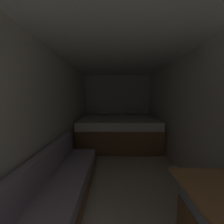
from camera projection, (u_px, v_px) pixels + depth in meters
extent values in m
plane|color=beige|center=(121.00, 176.00, 2.47)|extent=(7.29, 7.29, 0.00)
cube|color=silver|center=(117.00, 106.00, 5.02)|extent=(2.35, 0.05, 2.12)
cube|color=silver|center=(53.00, 115.00, 2.38)|extent=(0.05, 5.29, 2.12)
cube|color=silver|center=(191.00, 116.00, 2.35)|extent=(0.05, 5.29, 2.12)
cube|color=white|center=(122.00, 48.00, 2.25)|extent=(2.35, 5.29, 0.05)
cube|color=brown|center=(118.00, 134.00, 4.15)|extent=(2.13, 1.76, 0.57)
cube|color=white|center=(118.00, 121.00, 4.11)|extent=(2.09, 1.72, 0.21)
ellipsoid|color=white|center=(103.00, 112.00, 4.78)|extent=(0.46, 0.29, 0.19)
ellipsoid|color=white|center=(132.00, 112.00, 4.77)|extent=(0.46, 0.29, 0.19)
cube|color=#9E7247|center=(56.00, 212.00, 1.62)|extent=(0.61, 2.72, 0.12)
cube|color=#AD9EB2|center=(55.00, 200.00, 1.61)|extent=(0.57, 2.68, 0.18)
cube|color=#AD9EB2|center=(32.00, 177.00, 1.58)|extent=(0.12, 2.68, 0.36)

